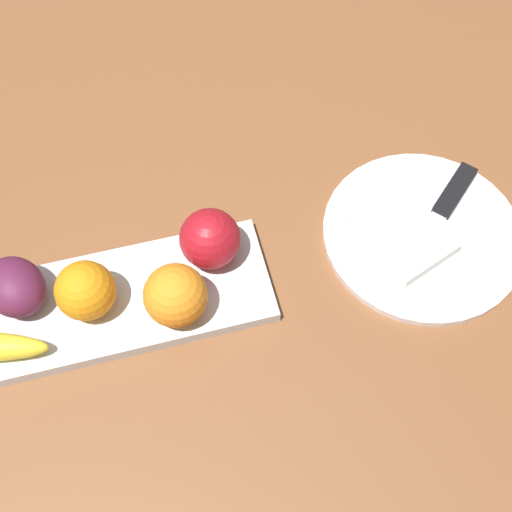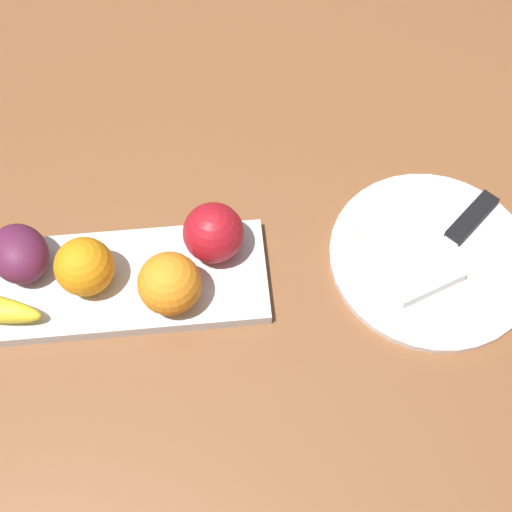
{
  "view_description": "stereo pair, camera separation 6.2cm",
  "coord_description": "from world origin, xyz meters",
  "px_view_note": "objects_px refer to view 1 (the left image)",
  "views": [
    {
      "loc": [
        -0.13,
        0.38,
        0.72
      ],
      "look_at": [
        -0.23,
        0.0,
        0.05
      ],
      "focal_mm": 45.73,
      "sensor_mm": 36.0,
      "label": 1
    },
    {
      "loc": [
        -0.19,
        0.39,
        0.72
      ],
      "look_at": [
        -0.23,
        0.0,
        0.05
      ],
      "focal_mm": 45.73,
      "sensor_mm": 36.0,
      "label": 2
    }
  ],
  "objects_px": {
    "grape_bunch": "(15,287)",
    "knife": "(450,199)",
    "fruit_tray": "(77,312)",
    "dinner_plate": "(423,235)",
    "orange_near_banana": "(175,295)",
    "folded_napkin": "(402,234)",
    "orange_near_apple": "(86,294)",
    "apple": "(210,239)"
  },
  "relations": [
    {
      "from": "grape_bunch",
      "to": "knife",
      "type": "xyz_separation_m",
      "value": [
        -0.56,
        -0.01,
        -0.03
      ]
    },
    {
      "from": "fruit_tray",
      "to": "dinner_plate",
      "type": "bearing_deg",
      "value": 180.0
    },
    {
      "from": "orange_near_banana",
      "to": "folded_napkin",
      "type": "relative_size",
      "value": 0.62
    },
    {
      "from": "orange_near_apple",
      "to": "grape_bunch",
      "type": "bearing_deg",
      "value": -22.91
    },
    {
      "from": "orange_near_banana",
      "to": "knife",
      "type": "relative_size",
      "value": 0.5
    },
    {
      "from": "apple",
      "to": "orange_near_banana",
      "type": "bearing_deg",
      "value": 49.66
    },
    {
      "from": "apple",
      "to": "fruit_tray",
      "type": "bearing_deg",
      "value": 10.67
    },
    {
      "from": "grape_bunch",
      "to": "folded_napkin",
      "type": "relative_size",
      "value": 0.69
    },
    {
      "from": "grape_bunch",
      "to": "orange_near_banana",
      "type": "bearing_deg",
      "value": 160.82
    },
    {
      "from": "orange_near_banana",
      "to": "dinner_plate",
      "type": "relative_size",
      "value": 0.29
    },
    {
      "from": "grape_bunch",
      "to": "dinner_plate",
      "type": "relative_size",
      "value": 0.32
    },
    {
      "from": "apple",
      "to": "knife",
      "type": "xyz_separation_m",
      "value": [
        -0.32,
        -0.01,
        -0.04
      ]
    },
    {
      "from": "orange_near_apple",
      "to": "orange_near_banana",
      "type": "distance_m",
      "value": 0.1
    },
    {
      "from": "folded_napkin",
      "to": "knife",
      "type": "xyz_separation_m",
      "value": [
        -0.08,
        -0.04,
        -0.0
      ]
    },
    {
      "from": "fruit_tray",
      "to": "folded_napkin",
      "type": "xyz_separation_m",
      "value": [
        -0.42,
        0.0,
        0.01
      ]
    },
    {
      "from": "orange_near_banana",
      "to": "folded_napkin",
      "type": "height_order",
      "value": "orange_near_banana"
    },
    {
      "from": "fruit_tray",
      "to": "folded_napkin",
      "type": "height_order",
      "value": "folded_napkin"
    },
    {
      "from": "dinner_plate",
      "to": "knife",
      "type": "height_order",
      "value": "knife"
    },
    {
      "from": "apple",
      "to": "grape_bunch",
      "type": "xyz_separation_m",
      "value": [
        0.23,
        0.0,
        -0.01
      ]
    },
    {
      "from": "folded_napkin",
      "to": "orange_near_apple",
      "type": "bearing_deg",
      "value": 0.43
    },
    {
      "from": "fruit_tray",
      "to": "apple",
      "type": "bearing_deg",
      "value": -169.33
    },
    {
      "from": "dinner_plate",
      "to": "orange_near_apple",
      "type": "bearing_deg",
      "value": 0.4
    },
    {
      "from": "fruit_tray",
      "to": "folded_napkin",
      "type": "distance_m",
      "value": 0.42
    },
    {
      "from": "fruit_tray",
      "to": "dinner_plate",
      "type": "distance_m",
      "value": 0.45
    },
    {
      "from": "orange_near_apple",
      "to": "dinner_plate",
      "type": "height_order",
      "value": "orange_near_apple"
    },
    {
      "from": "folded_napkin",
      "to": "dinner_plate",
      "type": "bearing_deg",
      "value": 180.0
    },
    {
      "from": "folded_napkin",
      "to": "knife",
      "type": "height_order",
      "value": "folded_napkin"
    },
    {
      "from": "orange_near_banana",
      "to": "grape_bunch",
      "type": "bearing_deg",
      "value": -19.18
    },
    {
      "from": "fruit_tray",
      "to": "grape_bunch",
      "type": "distance_m",
      "value": 0.08
    },
    {
      "from": "apple",
      "to": "folded_napkin",
      "type": "xyz_separation_m",
      "value": [
        -0.24,
        0.03,
        -0.04
      ]
    },
    {
      "from": "fruit_tray",
      "to": "folded_napkin",
      "type": "bearing_deg",
      "value": 180.0
    },
    {
      "from": "fruit_tray",
      "to": "apple",
      "type": "height_order",
      "value": "apple"
    },
    {
      "from": "apple",
      "to": "orange_near_apple",
      "type": "bearing_deg",
      "value": 13.11
    },
    {
      "from": "orange_near_apple",
      "to": "orange_near_banana",
      "type": "bearing_deg",
      "value": 163.96
    },
    {
      "from": "grape_bunch",
      "to": "apple",
      "type": "bearing_deg",
      "value": -179.53
    },
    {
      "from": "apple",
      "to": "orange_near_apple",
      "type": "height_order",
      "value": "apple"
    },
    {
      "from": "orange_near_apple",
      "to": "dinner_plate",
      "type": "xyz_separation_m",
      "value": [
        -0.43,
        -0.0,
        -0.05
      ]
    },
    {
      "from": "fruit_tray",
      "to": "grape_bunch",
      "type": "height_order",
      "value": "grape_bunch"
    },
    {
      "from": "orange_near_apple",
      "to": "orange_near_banana",
      "type": "height_order",
      "value": "orange_near_banana"
    },
    {
      "from": "apple",
      "to": "folded_napkin",
      "type": "bearing_deg",
      "value": 172.18
    },
    {
      "from": "folded_napkin",
      "to": "knife",
      "type": "distance_m",
      "value": 0.09
    },
    {
      "from": "apple",
      "to": "orange_near_apple",
      "type": "distance_m",
      "value": 0.16
    }
  ]
}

